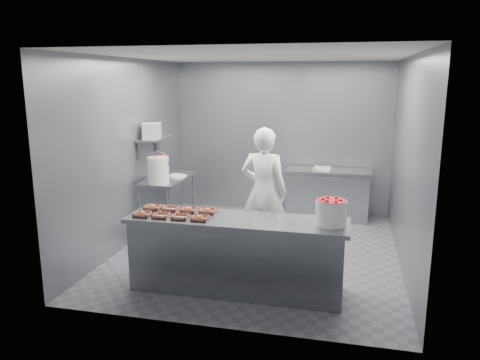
{
  "coord_description": "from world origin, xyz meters",
  "views": [
    {
      "loc": [
        1.24,
        -6.44,
        2.51
      ],
      "look_at": [
        -0.23,
        -0.2,
        1.1
      ],
      "focal_mm": 35.0,
      "sensor_mm": 36.0,
      "label": 1
    }
  ],
  "objects_px": {
    "tray_2": "(181,217)",
    "tray_5": "(171,209)",
    "back_counter": "(327,194)",
    "tray_0": "(142,214)",
    "tray_7": "(208,211)",
    "tray_1": "(161,215)",
    "tray_4": "(153,207)",
    "appliance": "(152,131)",
    "glaze_bucket": "(158,170)",
    "service_counter": "(237,254)",
    "strawberry_tub": "(331,212)",
    "tray_3": "(200,218)",
    "worker": "(264,192)",
    "tray_6": "(189,209)",
    "prep_table": "(168,196)"
  },
  "relations": [
    {
      "from": "tray_3",
      "to": "glaze_bucket",
      "type": "xyz_separation_m",
      "value": [
        -1.22,
        1.68,
        0.19
      ]
    },
    {
      "from": "tray_1",
      "to": "glaze_bucket",
      "type": "relative_size",
      "value": 0.37
    },
    {
      "from": "service_counter",
      "to": "tray_0",
      "type": "distance_m",
      "value": 1.23
    },
    {
      "from": "back_counter",
      "to": "tray_6",
      "type": "xyz_separation_m",
      "value": [
        -1.54,
        -3.1,
        0.47
      ]
    },
    {
      "from": "strawberry_tub",
      "to": "glaze_bucket",
      "type": "height_order",
      "value": "glaze_bucket"
    },
    {
      "from": "tray_6",
      "to": "tray_7",
      "type": "bearing_deg",
      "value": 0.0
    },
    {
      "from": "tray_0",
      "to": "tray_4",
      "type": "distance_m",
      "value": 0.31
    },
    {
      "from": "tray_5",
      "to": "tray_7",
      "type": "distance_m",
      "value": 0.48
    },
    {
      "from": "back_counter",
      "to": "tray_4",
      "type": "relative_size",
      "value": 8.01
    },
    {
      "from": "back_counter",
      "to": "appliance",
      "type": "distance_m",
      "value": 3.32
    },
    {
      "from": "tray_3",
      "to": "tray_4",
      "type": "bearing_deg",
      "value": 156.94
    },
    {
      "from": "tray_2",
      "to": "tray_7",
      "type": "distance_m",
      "value": 0.39
    },
    {
      "from": "service_counter",
      "to": "appliance",
      "type": "distance_m",
      "value": 2.84
    },
    {
      "from": "tray_2",
      "to": "tray_1",
      "type": "bearing_deg",
      "value": 180.0
    },
    {
      "from": "glaze_bucket",
      "to": "tray_2",
      "type": "bearing_deg",
      "value": -59.77
    },
    {
      "from": "strawberry_tub",
      "to": "prep_table",
      "type": "bearing_deg",
      "value": 144.52
    },
    {
      "from": "service_counter",
      "to": "tray_1",
      "type": "height_order",
      "value": "tray_1"
    },
    {
      "from": "tray_1",
      "to": "appliance",
      "type": "height_order",
      "value": "appliance"
    },
    {
      "from": "service_counter",
      "to": "tray_7",
      "type": "relative_size",
      "value": 13.88
    },
    {
      "from": "service_counter",
      "to": "glaze_bucket",
      "type": "xyz_separation_m",
      "value": [
        -1.62,
        1.53,
        0.66
      ]
    },
    {
      "from": "tray_1",
      "to": "glaze_bucket",
      "type": "height_order",
      "value": "glaze_bucket"
    },
    {
      "from": "tray_3",
      "to": "appliance",
      "type": "height_order",
      "value": "appliance"
    },
    {
      "from": "prep_table",
      "to": "glaze_bucket",
      "type": "xyz_separation_m",
      "value": [
        0.03,
        -0.42,
        0.52
      ]
    },
    {
      "from": "tray_2",
      "to": "worker",
      "type": "distance_m",
      "value": 1.6
    },
    {
      "from": "service_counter",
      "to": "prep_table",
      "type": "xyz_separation_m",
      "value": [
        -1.65,
        1.95,
        0.14
      ]
    },
    {
      "from": "prep_table",
      "to": "tray_3",
      "type": "relative_size",
      "value": 6.4
    },
    {
      "from": "tray_0",
      "to": "tray_4",
      "type": "bearing_deg",
      "value": 90.0
    },
    {
      "from": "back_counter",
      "to": "tray_0",
      "type": "xyz_separation_m",
      "value": [
        -2.02,
        -3.4,
        0.47
      ]
    },
    {
      "from": "service_counter",
      "to": "worker",
      "type": "xyz_separation_m",
      "value": [
        0.09,
        1.27,
        0.47
      ]
    },
    {
      "from": "prep_table",
      "to": "tray_0",
      "type": "relative_size",
      "value": 6.4
    },
    {
      "from": "tray_4",
      "to": "glaze_bucket",
      "type": "xyz_separation_m",
      "value": [
        -0.5,
        1.38,
        0.19
      ]
    },
    {
      "from": "back_counter",
      "to": "worker",
      "type": "distance_m",
      "value": 2.19
    },
    {
      "from": "tray_5",
      "to": "tray_7",
      "type": "xyz_separation_m",
      "value": [
        0.48,
        -0.0,
        0.0
      ]
    },
    {
      "from": "tray_5",
      "to": "appliance",
      "type": "distance_m",
      "value": 2.05
    },
    {
      "from": "tray_2",
      "to": "tray_3",
      "type": "xyz_separation_m",
      "value": [
        0.24,
        -0.0,
        0.0
      ]
    },
    {
      "from": "prep_table",
      "to": "glaze_bucket",
      "type": "height_order",
      "value": "glaze_bucket"
    },
    {
      "from": "tray_7",
      "to": "appliance",
      "type": "bearing_deg",
      "value": 130.76
    },
    {
      "from": "tray_1",
      "to": "tray_3",
      "type": "bearing_deg",
      "value": -0.0
    },
    {
      "from": "tray_4",
      "to": "tray_5",
      "type": "bearing_deg",
      "value": 0.0
    },
    {
      "from": "strawberry_tub",
      "to": "appliance",
      "type": "distance_m",
      "value": 3.47
    },
    {
      "from": "back_counter",
      "to": "tray_2",
      "type": "xyz_separation_m",
      "value": [
        -1.54,
        -3.4,
        0.47
      ]
    },
    {
      "from": "strawberry_tub",
      "to": "tray_1",
      "type": "bearing_deg",
      "value": -175.4
    },
    {
      "from": "tray_2",
      "to": "tray_5",
      "type": "distance_m",
      "value": 0.39
    },
    {
      "from": "worker",
      "to": "tray_2",
      "type": "bearing_deg",
      "value": 70.51
    },
    {
      "from": "back_counter",
      "to": "tray_1",
      "type": "distance_m",
      "value": 3.87
    },
    {
      "from": "tray_5",
      "to": "appliance",
      "type": "xyz_separation_m",
      "value": [
        -0.94,
        1.65,
        0.77
      ]
    },
    {
      "from": "tray_2",
      "to": "strawberry_tub",
      "type": "height_order",
      "value": "strawberry_tub"
    },
    {
      "from": "tray_4",
      "to": "back_counter",
      "type": "bearing_deg",
      "value": 56.87
    },
    {
      "from": "service_counter",
      "to": "tray_7",
      "type": "distance_m",
      "value": 0.64
    },
    {
      "from": "tray_1",
      "to": "tray_2",
      "type": "xyz_separation_m",
      "value": [
        0.24,
        0.0,
        0.0
      ]
    }
  ]
}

